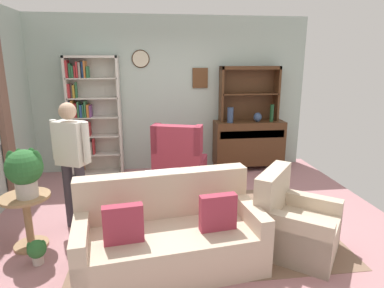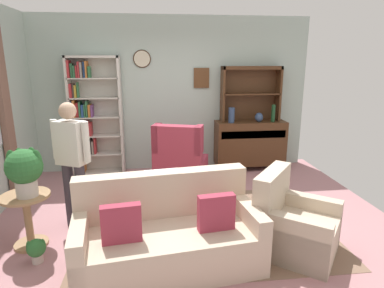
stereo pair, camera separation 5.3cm
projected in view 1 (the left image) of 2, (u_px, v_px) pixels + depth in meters
name	position (u px, v px, depth m)	size (l,w,h in m)	color
ground_plane	(187.00, 218.00, 4.34)	(5.40, 4.60, 0.02)	#B27A7F
wall_back	(173.00, 95.00, 6.03)	(5.00, 0.09, 2.80)	#ADC1B7
area_rug	(205.00, 227.00, 4.08)	(2.99, 2.17, 0.01)	#846651
bookshelf	(90.00, 117.00, 5.75)	(0.90, 0.30, 2.10)	silver
sideboard	(248.00, 142.00, 6.18)	(1.30, 0.45, 0.92)	#4C2D19
sideboard_hutch	(249.00, 86.00, 6.02)	(1.10, 0.26, 1.00)	#4C2D19
vase_tall	(230.00, 115.00, 5.91)	(0.11, 0.11, 0.27)	#33476B
vase_round	(258.00, 117.00, 6.01)	(0.15, 0.15, 0.17)	#33476B
bottle_wine	(272.00, 113.00, 6.00)	(0.07, 0.07, 0.32)	#194223
couch_floral	(169.00, 236.00, 3.27)	(1.89, 1.08, 0.90)	beige
armchair_floral	(294.00, 226.00, 3.53)	(1.08, 1.07, 0.88)	beige
wingback_chair	(180.00, 163.00, 5.36)	(0.99, 1.00, 1.05)	#A33347
plant_stand	(28.00, 215.00, 3.57)	(0.52, 0.52, 0.61)	#A87F56
potted_plant_large	(25.00, 169.00, 3.41)	(0.38, 0.38, 0.52)	beige
potted_plant_small	(37.00, 250.00, 3.31)	(0.19, 0.19, 0.26)	beige
person_reading	(72.00, 157.00, 3.87)	(0.50, 0.33, 1.56)	#38333D
coffee_table	(181.00, 199.00, 4.03)	(0.80, 0.50, 0.42)	#4C2D19
book_stack	(169.00, 189.00, 4.04)	(0.21, 0.14, 0.11)	#CC7233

